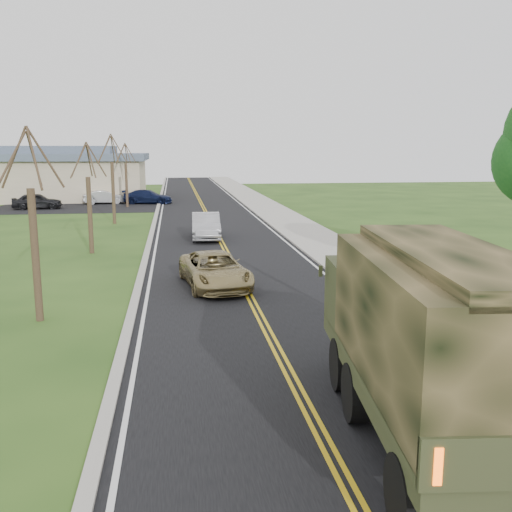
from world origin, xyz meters
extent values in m
plane|color=#264416|center=(0.00, 0.00, 0.00)|extent=(160.00, 160.00, 0.00)
cube|color=black|center=(0.00, 40.00, 0.01)|extent=(8.00, 120.00, 0.01)
cube|color=#9E998E|center=(4.15, 40.00, 0.06)|extent=(0.30, 120.00, 0.12)
cube|color=#9E998E|center=(5.90, 40.00, 0.05)|extent=(3.20, 120.00, 0.10)
cube|color=#9E998E|center=(-4.15, 40.00, 0.05)|extent=(0.30, 120.00, 0.10)
cylinder|color=#38281C|center=(-7.00, 10.00, 2.10)|extent=(0.24, 0.24, 4.20)
cylinder|color=#38281C|center=(-6.52, 10.13, 5.13)|extent=(1.01, 0.33, 1.90)
cylinder|color=#38281C|center=(-6.97, 10.62, 5.05)|extent=(0.13, 1.29, 1.74)
cylinder|color=#38281C|center=(-7.46, 10.18, 5.13)|extent=(0.98, 0.43, 1.90)
cylinder|color=#38281C|center=(-7.39, 9.52, 5.05)|extent=(0.79, 1.05, 1.77)
cylinder|color=#38281C|center=(-6.73, 9.59, 5.13)|extent=(0.58, 0.90, 1.90)
cylinder|color=#38281C|center=(-7.00, 22.00, 1.98)|extent=(0.24, 0.24, 3.96)
cylinder|color=#38281C|center=(-6.55, 22.12, 4.83)|extent=(0.96, 0.32, 1.79)
cylinder|color=#38281C|center=(-6.97, 22.58, 4.76)|extent=(0.12, 1.22, 1.65)
cylinder|color=#38281C|center=(-7.43, 22.17, 4.83)|extent=(0.93, 0.41, 1.79)
cylinder|color=#38281C|center=(-7.37, 21.55, 4.76)|extent=(0.75, 0.99, 1.67)
cylinder|color=#38281C|center=(-6.75, 21.61, 4.83)|extent=(0.55, 0.85, 1.80)
cylinder|color=#38281C|center=(-7.00, 34.00, 2.22)|extent=(0.24, 0.24, 4.44)
cylinder|color=#38281C|center=(-6.50, 34.13, 5.42)|extent=(1.07, 0.35, 2.00)
cylinder|color=#38281C|center=(-6.97, 34.65, 5.34)|extent=(0.13, 1.36, 1.84)
cylinder|color=#38281C|center=(-7.49, 34.19, 5.42)|extent=(1.03, 0.46, 2.00)
cylinder|color=#38281C|center=(-7.41, 33.49, 5.34)|extent=(0.83, 1.10, 1.87)
cylinder|color=#38281C|center=(-6.72, 33.56, 5.42)|extent=(0.61, 0.95, 2.01)
cylinder|color=#38281C|center=(-7.00, 46.00, 2.04)|extent=(0.24, 0.24, 4.08)
cylinder|color=#38281C|center=(-6.54, 46.12, 4.98)|extent=(0.99, 0.33, 1.84)
cylinder|color=#38281C|center=(-6.97, 46.60, 4.91)|extent=(0.13, 1.25, 1.69)
cylinder|color=#38281C|center=(-7.45, 46.17, 4.98)|extent=(0.95, 0.42, 1.85)
cylinder|color=#38281C|center=(-7.38, 45.53, 4.91)|extent=(0.77, 1.02, 1.72)
cylinder|color=#38281C|center=(-6.74, 45.60, 4.98)|extent=(0.57, 0.88, 1.85)
cube|color=tan|center=(-16.00, 56.00, 2.10)|extent=(20.00, 12.00, 4.20)
cube|color=#475466|center=(-16.00, 56.00, 4.50)|extent=(21.00, 13.00, 0.70)
cube|color=#475466|center=(-16.00, 56.00, 5.20)|extent=(14.00, 8.00, 0.90)
cube|color=black|center=(-10.00, 46.00, 0.01)|extent=(18.00, 10.00, 0.02)
cylinder|color=black|center=(0.48, -1.41, 0.59)|extent=(0.50, 1.22, 1.19)
cylinder|color=black|center=(0.84, 2.03, 0.59)|extent=(0.50, 1.22, 1.19)
cylinder|color=black|center=(3.09, 1.79, 0.59)|extent=(0.50, 1.22, 1.19)
cylinder|color=black|center=(0.99, 3.53, 0.59)|extent=(0.50, 1.22, 1.19)
cylinder|color=black|center=(3.25, 3.29, 0.59)|extent=(0.50, 1.22, 1.19)
cube|color=#353A20|center=(1.90, 1.26, 1.13)|extent=(3.36, 7.78, 0.38)
cube|color=#353A20|center=(2.18, 4.00, 2.05)|extent=(2.79, 2.31, 1.51)
cube|color=black|center=(2.28, 4.97, 2.27)|extent=(2.37, 0.33, 0.76)
cube|color=#353A20|center=(1.80, 0.35, 1.40)|extent=(3.28, 5.97, 0.16)
cube|color=black|center=(1.80, 0.35, 2.54)|extent=(3.28, 5.97, 2.16)
cube|color=black|center=(1.80, 0.35, 3.67)|extent=(2.31, 5.87, 0.27)
cube|color=#FF590C|center=(0.37, -2.44, 1.67)|extent=(0.11, 0.05, 0.49)
imported|color=#9A8857|center=(-1.14, 13.68, 0.68)|extent=(2.90, 5.16, 1.36)
imported|color=#B5B4B9|center=(-0.80, 25.97, 0.78)|extent=(1.78, 4.77, 1.56)
imported|color=black|center=(-14.89, 45.29, 0.73)|extent=(4.43, 2.15, 1.46)
imported|color=#BAB9BF|center=(-9.47, 49.51, 0.67)|extent=(4.24, 2.16, 1.33)
imported|color=#0E1635|center=(-5.23, 49.06, 0.69)|extent=(5.01, 2.69, 1.38)
camera|label=1|loc=(-2.66, -8.27, 5.40)|focal=40.00mm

